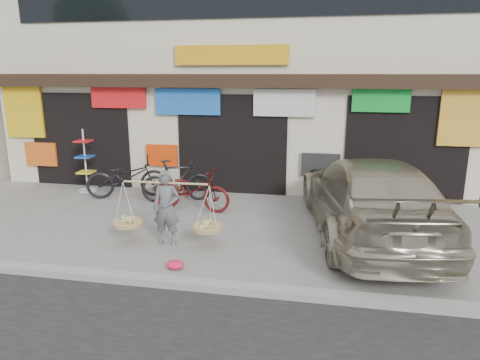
% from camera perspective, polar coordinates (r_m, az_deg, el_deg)
% --- Properties ---
extents(ground, '(70.00, 70.00, 0.00)m').
position_cam_1_polar(ground, '(8.78, -5.69, -7.72)').
color(ground, gray).
rests_on(ground, ground).
extents(kerb, '(70.00, 0.25, 0.12)m').
position_cam_1_polar(kerb, '(7.03, -10.36, -13.15)').
color(kerb, gray).
rests_on(kerb, ground).
extents(shophouse_block, '(14.00, 6.32, 7.00)m').
position_cam_1_polar(shophouse_block, '(14.42, 1.31, 14.86)').
color(shophouse_block, beige).
rests_on(shophouse_block, ground).
extents(street_vendor, '(2.16, 0.61, 1.47)m').
position_cam_1_polar(street_vendor, '(8.35, -9.76, -4.14)').
color(street_vendor, '#5D5D62').
rests_on(street_vendor, ground).
extents(bike_0, '(2.23, 1.49, 1.11)m').
position_cam_1_polar(bike_0, '(11.81, -14.83, 0.40)').
color(bike_0, black).
rests_on(bike_0, ground).
extents(bike_1, '(1.90, 1.12, 1.10)m').
position_cam_1_polar(bike_1, '(11.15, -8.35, -0.07)').
color(bike_1, black).
rests_on(bike_1, ground).
extents(bike_2, '(2.02, 0.90, 1.03)m').
position_cam_1_polar(bike_2, '(10.38, -6.51, -1.29)').
color(bike_2, '#50120D').
rests_on(bike_2, ground).
extents(suv, '(3.00, 5.79, 1.61)m').
position_cam_1_polar(suv, '(9.09, 16.78, -2.15)').
color(suv, '#A89F87').
rests_on(suv, ground).
extents(display_rack, '(0.48, 0.48, 1.76)m').
position_cam_1_polar(display_rack, '(12.72, -19.88, 1.70)').
color(display_rack, silver).
rests_on(display_rack, ground).
extents(red_bag, '(0.31, 0.25, 0.14)m').
position_cam_1_polar(red_bag, '(7.52, -8.63, -11.10)').
color(red_bag, '#F8174A').
rests_on(red_bag, ground).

